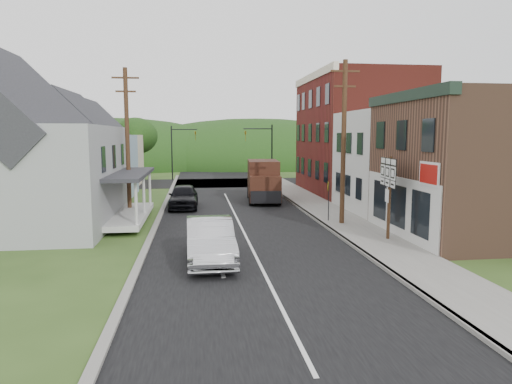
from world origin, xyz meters
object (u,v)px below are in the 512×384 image
object	(u,v)px
silver_sedan	(210,241)
delivery_van	(263,181)
route_sign_cluster	(388,186)
warning_sign	(328,195)
dark_sedan	(183,197)

from	to	relation	value
silver_sedan	delivery_van	bearing A→B (deg)	72.88
delivery_van	route_sign_cluster	size ratio (longest dim) A/B	1.47
delivery_van	silver_sedan	bearing A→B (deg)	-100.92
silver_sedan	route_sign_cluster	xyz separation A→B (m)	(8.38, 2.34, 1.81)
silver_sedan	delivery_van	world-z (taller)	delivery_van
delivery_van	warning_sign	bearing A→B (deg)	-69.74
route_sign_cluster	silver_sedan	bearing A→B (deg)	-157.92
silver_sedan	dark_sedan	bearing A→B (deg)	94.46
dark_sedan	delivery_van	xyz separation A→B (m)	(5.89, 2.39, 0.75)
silver_sedan	dark_sedan	world-z (taller)	silver_sedan
dark_sedan	delivery_van	size ratio (longest dim) A/B	0.84
delivery_van	route_sign_cluster	world-z (taller)	route_sign_cluster
dark_sedan	delivery_van	distance (m)	6.40
silver_sedan	route_sign_cluster	bearing A→B (deg)	14.24
silver_sedan	delivery_van	xyz separation A→B (m)	(4.51, 15.97, 0.71)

